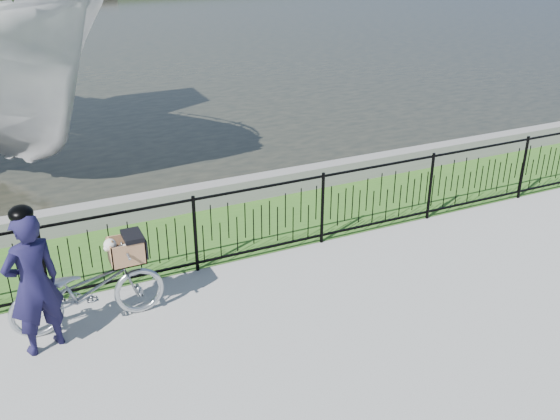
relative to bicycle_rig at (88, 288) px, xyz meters
name	(u,v)px	position (x,y,z in m)	size (l,w,h in m)	color
ground	(312,311)	(2.57, -0.93, -0.50)	(120.00, 120.00, 0.00)	gray
grass_strip	(237,228)	(2.57, 1.67, -0.49)	(60.00, 2.00, 0.01)	#36651F
water	(40,7)	(2.57, 32.07, -0.50)	(120.00, 120.00, 0.00)	#292A20
quay_wall	(216,194)	(2.57, 2.67, -0.30)	(60.00, 0.30, 0.40)	gray
fence	(262,221)	(2.57, 0.67, 0.08)	(14.00, 0.06, 1.15)	black
bicycle_rig	(88,288)	(0.00, 0.00, 0.00)	(1.85, 0.64, 1.13)	#ACB1B8
cyclist	(33,282)	(-0.60, -0.27, 0.39)	(0.74, 0.61, 1.80)	#161335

